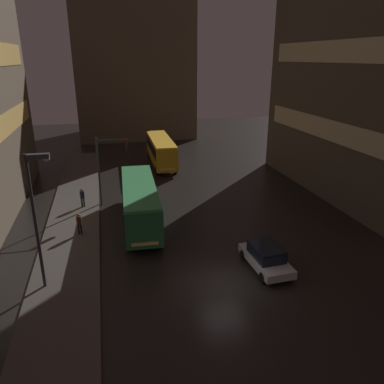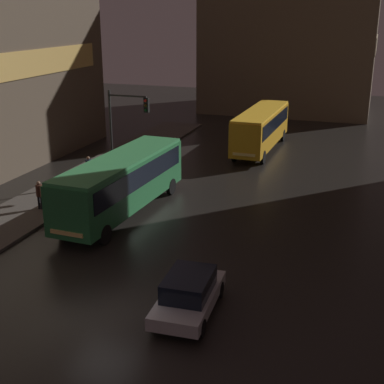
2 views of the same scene
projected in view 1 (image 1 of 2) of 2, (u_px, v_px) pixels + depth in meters
name	position (u px, v px, depth m)	size (l,w,h in m)	color
ground_plane	(224.00, 285.00, 21.68)	(120.00, 120.00, 0.00)	black
sidewalk_left	(73.00, 227.00, 28.83)	(4.00, 48.00, 0.15)	#47423D
building_right_block	(373.00, 86.00, 34.19)	(10.07, 21.89, 19.95)	#4C4238
building_far_backdrop	(134.00, 69.00, 59.98)	(18.07, 12.00, 21.27)	brown
bus_near	(140.00, 200.00, 29.04)	(3.04, 11.00, 3.25)	#236B38
bus_far	(161.00, 149.00, 45.10)	(2.63, 10.68, 3.29)	orange
car_taxi	(266.00, 257.00, 23.12)	(2.10, 4.29, 1.54)	#B7B7BC
pedestrian_near	(79.00, 222.00, 27.24)	(0.52, 0.52, 1.63)	black
pedestrian_mid	(82.00, 196.00, 32.27)	(0.46, 0.46, 1.67)	black
traffic_light_main	(109.00, 160.00, 32.14)	(2.75, 0.35, 6.12)	#2D2D2D
street_lamp_sidewalk	(37.00, 202.00, 19.63)	(1.25, 0.36, 7.71)	#2D2D2D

